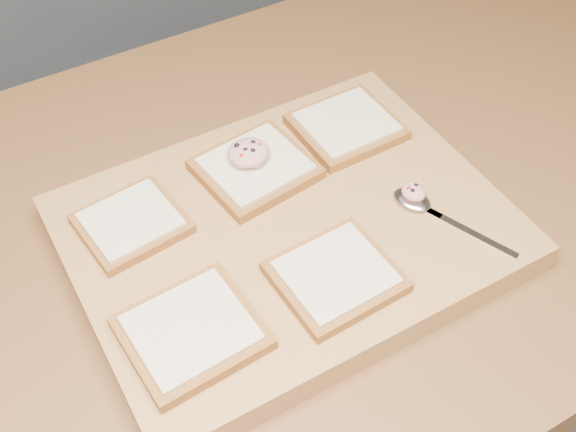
# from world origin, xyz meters

# --- Properties ---
(island_counter) EXTENTS (2.00, 0.80, 0.90)m
(island_counter) POSITION_xyz_m (0.00, 0.00, 0.45)
(island_counter) COLOR slate
(island_counter) RESTS_ON ground
(cutting_board) EXTENTS (0.49, 0.38, 0.04)m
(cutting_board) POSITION_xyz_m (0.13, -0.06, 0.92)
(cutting_board) COLOR tan
(cutting_board) RESTS_ON island_counter
(bread_far_left) EXTENTS (0.12, 0.11, 0.02)m
(bread_far_left) POSITION_xyz_m (-0.03, 0.02, 0.95)
(bread_far_left) COLOR brown
(bread_far_left) RESTS_ON cutting_board
(bread_far_center) EXTENTS (0.14, 0.13, 0.02)m
(bread_far_center) POSITION_xyz_m (0.14, 0.03, 0.95)
(bread_far_center) COLOR brown
(bread_far_center) RESTS_ON cutting_board
(bread_far_right) EXTENTS (0.13, 0.12, 0.02)m
(bread_far_right) POSITION_xyz_m (0.28, 0.03, 0.95)
(bread_far_right) COLOR brown
(bread_far_right) RESTS_ON cutting_board
(bread_near_left) EXTENTS (0.14, 0.13, 0.02)m
(bread_near_left) POSITION_xyz_m (-0.03, -0.15, 0.95)
(bread_near_left) COLOR brown
(bread_near_left) RESTS_ON cutting_board
(bread_near_center) EXTENTS (0.13, 0.12, 0.02)m
(bread_near_center) POSITION_xyz_m (0.13, -0.16, 0.95)
(bread_near_center) COLOR brown
(bread_near_center) RESTS_ON cutting_board
(tuna_salad_dollop) EXTENTS (0.05, 0.05, 0.02)m
(tuna_salad_dollop) POSITION_xyz_m (0.13, 0.03, 0.97)
(tuna_salad_dollop) COLOR #D49388
(tuna_salad_dollop) RESTS_ON bread_far_center
(spoon) EXTENTS (0.08, 0.16, 0.01)m
(spoon) POSITION_xyz_m (0.28, -0.12, 0.94)
(spoon) COLOR silver
(spoon) RESTS_ON cutting_board
(spoon_salad) EXTENTS (0.03, 0.03, 0.02)m
(spoon_salad) POSITION_xyz_m (0.28, -0.11, 0.96)
(spoon_salad) COLOR #D49388
(spoon_salad) RESTS_ON spoon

